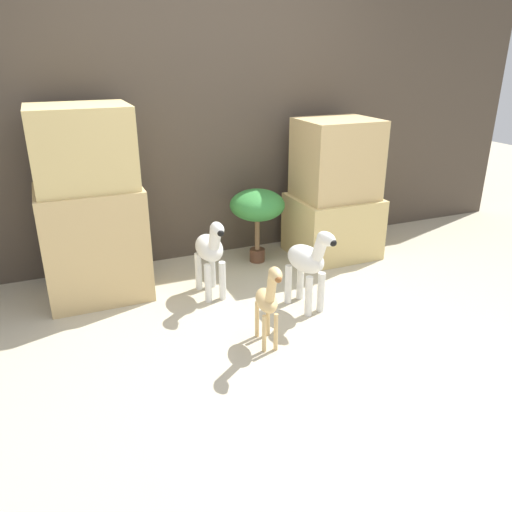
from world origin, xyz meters
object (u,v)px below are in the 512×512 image
Objects in this scene: zebra_left at (210,251)px; potted_palm_front at (257,207)px; zebra_right at (308,262)px; giraffe_figurine at (268,299)px.

potted_palm_front is (0.56, 0.46, 0.13)m from zebra_left.
zebra_right reaches higher than giraffe_figurine.
zebra_left is at bearing 97.17° from giraffe_figurine.
potted_palm_front reaches higher than zebra_left.
zebra_left reaches higher than giraffe_figurine.
potted_palm_front reaches higher than giraffe_figurine.
zebra_left is 0.80m from giraffe_figurine.
zebra_right is 1.00× the size of zebra_left.
zebra_right and zebra_left have the same top height.
zebra_right is 1.05× the size of giraffe_figurine.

